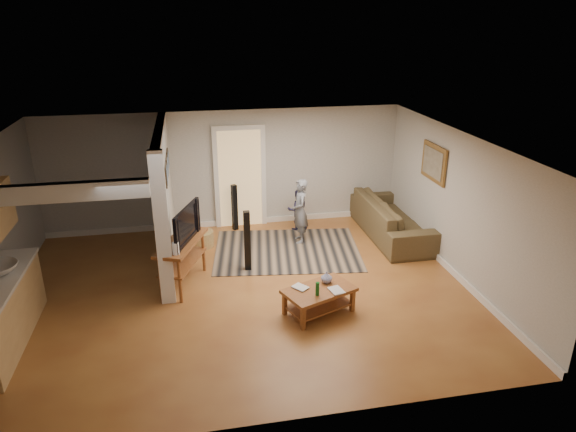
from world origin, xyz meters
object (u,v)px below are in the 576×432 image
(sofa, at_px, (390,235))
(toy_basket, at_px, (201,238))
(speaker_left, at_px, (247,241))
(child, at_px, (300,241))
(speaker_right, at_px, (235,207))
(coffee_table, at_px, (319,294))
(tv_console, at_px, (182,245))
(toddler, at_px, (297,229))

(sofa, distance_m, toy_basket, 3.91)
(speaker_left, height_order, toy_basket, speaker_left)
(toy_basket, distance_m, child, 1.98)
(speaker_left, bearing_deg, speaker_right, 93.52)
(coffee_table, distance_m, speaker_left, 1.89)
(sofa, relative_size, tv_console, 1.89)
(coffee_table, xyz_separation_m, speaker_left, (-0.91, 1.63, 0.24))
(speaker_right, bearing_deg, toddler, -34.39)
(coffee_table, height_order, child, child)
(tv_console, height_order, speaker_left, speaker_left)
(toy_basket, bearing_deg, toddler, 13.34)
(speaker_left, xyz_separation_m, toddler, (1.27, 1.66, -0.56))
(speaker_right, xyz_separation_m, child, (1.23, -0.88, -0.50))
(speaker_left, height_order, speaker_right, speaker_left)
(coffee_table, distance_m, toddler, 3.33)
(sofa, distance_m, coffee_table, 3.45)
(speaker_right, bearing_deg, tv_console, -138.97)
(tv_console, bearing_deg, speaker_right, 86.16)
(coffee_table, relative_size, toddler, 1.36)
(speaker_left, distance_m, toddler, 2.17)
(sofa, xyz_separation_m, toddler, (-1.85, 0.67, 0.00))
(tv_console, xyz_separation_m, toddler, (2.39, 2.03, -0.74))
(sofa, relative_size, child, 1.99)
(toy_basket, bearing_deg, speaker_left, -56.47)
(sofa, bearing_deg, tv_console, 107.80)
(coffee_table, relative_size, speaker_left, 1.08)
(sofa, distance_m, child, 1.94)
(toy_basket, bearing_deg, tv_console, -102.39)
(speaker_left, bearing_deg, child, 43.31)
(toddler, bearing_deg, coffee_table, 85.79)
(speaker_left, relative_size, speaker_right, 1.12)
(toddler, bearing_deg, child, 84.52)
(sofa, xyz_separation_m, child, (-1.93, 0.03, 0.00))
(child, distance_m, toddler, 0.64)
(toy_basket, xyz_separation_m, child, (1.97, -0.15, -0.18))
(toy_basket, distance_m, toddler, 2.11)
(child, bearing_deg, sofa, 91.44)
(toy_basket, relative_size, toddler, 0.54)
(sofa, height_order, toy_basket, toy_basket)
(coffee_table, height_order, toy_basket, coffee_table)
(sofa, height_order, coffee_table, coffee_table)
(speaker_left, distance_m, speaker_right, 1.91)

